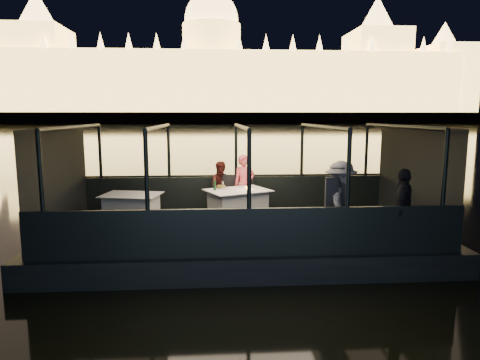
{
  "coord_description": "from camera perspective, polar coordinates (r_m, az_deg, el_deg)",
  "views": [
    {
      "loc": [
        -0.67,
        -9.48,
        3.06
      ],
      "look_at": [
        0.0,
        0.4,
        1.55
      ],
      "focal_mm": 32.0,
      "sensor_mm": 36.0,
      "label": 1
    }
  ],
  "objects": [
    {
      "name": "wine_glass_empty",
      "position": [
        10.19,
        -0.05,
        -0.93
      ],
      "size": [
        0.08,
        0.08,
        0.19
      ],
      "primitive_type": null,
      "rotation": [
        0.0,
        0.0,
        0.22
      ],
      "color": "silver",
      "rests_on": "dining_table_central"
    },
    {
      "name": "wine_glass_red",
      "position": [
        10.6,
        1.25,
        -0.56
      ],
      "size": [
        0.08,
        0.08,
        0.2
      ],
      "primitive_type": null,
      "rotation": [
        0.0,
        0.0,
        -0.17
      ],
      "color": "white",
      "rests_on": "dining_table_central"
    },
    {
      "name": "chair_port_right",
      "position": [
        11.21,
        0.87,
        -2.18
      ],
      "size": [
        0.59,
        0.59,
        0.96
      ],
      "primitive_type": "cube",
      "rotation": [
        0.0,
        0.0,
        -0.43
      ],
      "color": "black",
      "rests_on": "boat_deck"
    },
    {
      "name": "parliament_building",
      "position": [
        186.3,
        -3.79,
        16.66
      ],
      "size": [
        220.0,
        32.0,
        60.0
      ],
      "primitive_type": null,
      "color": "#F2D18C",
      "rests_on": "embankment"
    },
    {
      "name": "passenger_dark",
      "position": [
        8.8,
        20.91,
        -3.11
      ],
      "size": [
        0.82,
        0.98,
        1.56
      ],
      "primitive_type": "imported",
      "rotation": [
        0.0,
        0.0,
        4.15
      ],
      "color": "black",
      "rests_on": "boat_deck"
    },
    {
      "name": "plate_far",
      "position": [
        10.51,
        -2.08,
        -1.13
      ],
      "size": [
        0.26,
        0.26,
        0.01
      ],
      "primitive_type": "cylinder",
      "rotation": [
        0.0,
        0.0,
        -0.11
      ],
      "color": "silver",
      "rests_on": "dining_table_central"
    },
    {
      "name": "wine_bottle",
      "position": [
        10.28,
        -3.39,
        -0.56
      ],
      "size": [
        0.08,
        0.08,
        0.28
      ],
      "primitive_type": "cylinder",
      "rotation": [
        0.0,
        0.0,
        -0.35
      ],
      "color": "#14371B",
      "rests_on": "dining_table_central"
    },
    {
      "name": "boat_hull",
      "position": [
        9.98,
        0.16,
        -9.18
      ],
      "size": [
        8.6,
        4.4,
        1.0
      ],
      "primitive_type": "cube",
      "color": "black",
      "rests_on": "river_water"
    },
    {
      "name": "dining_table_central",
      "position": [
        10.41,
        -0.31,
        -3.39
      ],
      "size": [
        1.75,
        1.55,
        0.77
      ],
      "primitive_type": "cube",
      "rotation": [
        0.0,
        0.0,
        0.42
      ],
      "color": "white",
      "rests_on": "boat_deck"
    },
    {
      "name": "boat_deck",
      "position": [
        9.85,
        0.16,
        -6.52
      ],
      "size": [
        8.0,
        4.0,
        0.04
      ],
      "primitive_type": "cube",
      "color": "black",
      "rests_on": "boat_hull"
    },
    {
      "name": "cabin_glass_starboard",
      "position": [
        7.57,
        1.23,
        1.38
      ],
      "size": [
        8.0,
        0.02,
        1.4
      ],
      "primitive_type": null,
      "color": "#99B2B2",
      "rests_on": "gunwale_starboard"
    },
    {
      "name": "end_wall_fore",
      "position": [
        10.15,
        -22.99,
        -0.01
      ],
      "size": [
        0.02,
        4.0,
        2.3
      ],
      "primitive_type": null,
      "color": "black",
      "rests_on": "boat_deck"
    },
    {
      "name": "person_woman_coral",
      "position": [
        11.15,
        0.58,
        -0.68
      ],
      "size": [
        0.62,
        0.48,
        1.54
      ],
      "primitive_type": "imported",
      "rotation": [
        0.0,
        0.0,
        0.21
      ],
      "color": "#F0575D",
      "rests_on": "boat_deck"
    },
    {
      "name": "cabin_glass_port",
      "position": [
        11.54,
        -0.54,
        3.9
      ],
      "size": [
        8.0,
        0.02,
        1.4
      ],
      "primitive_type": null,
      "color": "#99B2B2",
      "rests_on": "gunwale_port"
    },
    {
      "name": "dining_table_aft",
      "position": [
        10.51,
        -14.23,
        -3.55
      ],
      "size": [
        1.5,
        1.21,
        0.71
      ],
      "primitive_type": "cube",
      "rotation": [
        0.0,
        0.0,
        -0.2
      ],
      "color": "beige",
      "rests_on": "boat_deck"
    },
    {
      "name": "passenger_stripe",
      "position": [
        8.69,
        13.22,
        -2.91
      ],
      "size": [
        0.86,
        1.2,
        1.68
      ],
      "primitive_type": "imported",
      "rotation": [
        0.0,
        0.0,
        1.33
      ],
      "color": "silver",
      "rests_on": "boat_deck"
    },
    {
      "name": "gunwale_port",
      "position": [
        11.69,
        -0.53,
        -1.73
      ],
      "size": [
        8.0,
        0.08,
        0.9
      ],
      "primitive_type": "cube",
      "color": "black",
      "rests_on": "boat_deck"
    },
    {
      "name": "plate_near",
      "position": [
        10.27,
        1.35,
        -1.35
      ],
      "size": [
        0.26,
        0.26,
        0.02
      ],
      "primitive_type": "cylinder",
      "rotation": [
        0.0,
        0.0,
        0.07
      ],
      "color": "white",
      "rests_on": "dining_table_central"
    },
    {
      "name": "chair_port_left",
      "position": [
        11.07,
        -1.34,
        -2.32
      ],
      "size": [
        0.55,
        0.55,
        1.0
      ],
      "primitive_type": "cube",
      "rotation": [
        0.0,
        0.0,
        -0.2
      ],
      "color": "black",
      "rests_on": "boat_deck"
    },
    {
      "name": "river_water",
      "position": [
        89.54,
        -3.46,
        6.7
      ],
      "size": [
        500.0,
        500.0,
        0.0
      ],
      "primitive_type": "plane",
      "color": "black",
      "rests_on": "ground"
    },
    {
      "name": "cabin_roof_glass",
      "position": [
        9.51,
        0.16,
        7.1
      ],
      "size": [
        8.0,
        4.0,
        0.02
      ],
      "primitive_type": null,
      "color": "#99B2B2",
      "rests_on": "boat_deck"
    },
    {
      "name": "person_man_maroon",
      "position": [
        11.25,
        -2.43,
        -0.6
      ],
      "size": [
        0.68,
        0.55,
        1.36
      ],
      "primitive_type": "imported",
      "rotation": [
        0.0,
        0.0,
        -0.07
      ],
      "color": "#421512",
      "rests_on": "boat_deck"
    },
    {
      "name": "wine_glass_white",
      "position": [
        10.3,
        -2.3,
        -0.84
      ],
      "size": [
        0.09,
        0.09,
        0.21
      ],
      "primitive_type": null,
      "rotation": [
        0.0,
        0.0,
        -0.36
      ],
      "color": "silver",
      "rests_on": "dining_table_central"
    },
    {
      "name": "bread_basket",
      "position": [
        10.53,
        -2.54,
        -0.93
      ],
      "size": [
        0.25,
        0.25,
        0.08
      ],
      "primitive_type": "cylinder",
      "rotation": [
        0.0,
        0.0,
        -0.25
      ],
      "color": "olive",
      "rests_on": "dining_table_central"
    },
    {
      "name": "gunwale_starboard",
      "position": [
        7.8,
        1.2,
        -7.03
      ],
      "size": [
        8.0,
        0.08,
        0.9
      ],
      "primitive_type": "cube",
      "color": "black",
      "rests_on": "boat_deck"
    },
    {
      "name": "embankment",
      "position": [
        219.49,
        -3.73,
        8.12
      ],
      "size": [
        400.0,
        140.0,
        6.0
      ],
      "primitive_type": "cube",
      "color": "#423D33",
      "rests_on": "ground"
    },
    {
      "name": "amber_candle",
      "position": [
        10.36,
        0.85,
        -1.09
      ],
      "size": [
        0.06,
        0.06,
        0.07
      ],
      "primitive_type": "cylinder",
      "rotation": [
        0.0,
        0.0,
        0.2
      ],
      "color": "#F7A33D",
      "rests_on": "dining_table_central"
    },
    {
      "name": "canopy_ribs",
      "position": [
        9.61,
        0.16,
        0.23
      ],
      "size": [
        8.0,
        4.0,
        2.3
      ],
      "primitive_type": null,
      "color": "black",
      "rests_on": "boat_deck"
    },
    {
      "name": "end_wall_aft",
      "position": [
        10.66,
        22.14,
        0.43
      ],
      "size": [
        0.02,
        4.0,
        2.3
      ],
      "primitive_type": null,
      "color": "black",
      "rests_on": "boat_deck"
    },
    {
      "name": "coat_stand",
      "position": [
        8.56,
        12.64,
        -2.73
      ],
      "size": [
        0.52,
        0.45,
        1.6
      ],
      "primitive_type": null,
      "rotation": [
        0.0,
        0.0,
        0.24
      ],
      "color": "black",
      "rests_on": "boat_deck"
    }
  ]
}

